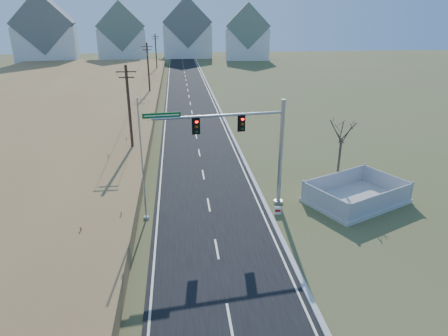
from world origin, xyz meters
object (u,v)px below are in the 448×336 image
fence_enclosure (356,198)px  open_sign (278,211)px  traffic_signal_mast (256,144)px  flagpole (143,174)px  bare_tree (342,130)px

fence_enclosure → open_sign: size_ratio=13.98×
fence_enclosure → open_sign: (-6.34, -1.32, 0.01)m
traffic_signal_mast → open_sign: (1.41, -1.61, -4.45)m
traffic_signal_mast → flagpole: (-7.79, -1.12, -1.39)m
fence_enclosure → flagpole: (-15.55, -0.82, 3.07)m
traffic_signal_mast → bare_tree: traffic_signal_mast is taller
open_sign → flagpole: size_ratio=0.07×
traffic_signal_mast → flagpole: flagpole is taller
fence_enclosure → flagpole: size_ratio=0.99×
traffic_signal_mast → fence_enclosure: 8.95m
bare_tree → fence_enclosure: bearing=-82.9°
traffic_signal_mast → fence_enclosure: size_ratio=1.18×
fence_enclosure → flagpole: bearing=158.1°
open_sign → bare_tree: (5.98, 4.23, 4.49)m
flagpole → bare_tree: (15.18, 3.73, 1.43)m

